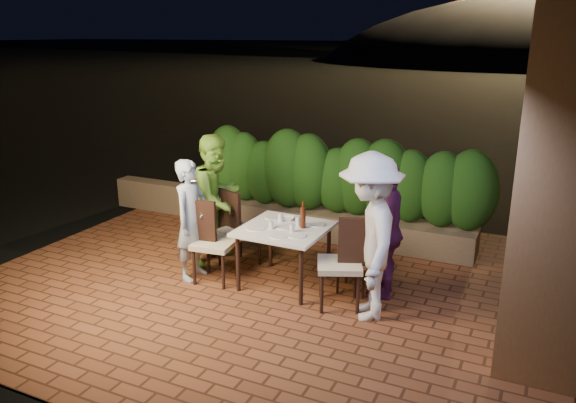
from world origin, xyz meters
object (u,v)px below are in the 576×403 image
Objects in this scene: chair_left_back at (239,230)px; chair_right_back at (355,258)px; chair_left_front at (215,242)px; parapet_lamp at (194,183)px; diner_green at (217,199)px; dining_table at (285,256)px; diner_blue at (192,220)px; diner_purple at (387,230)px; chair_right_front at (340,263)px; beer_bottle at (303,215)px; bowl at (288,218)px; diner_white at (370,237)px.

chair_right_back is (1.65, -0.08, -0.08)m from chair_left_back.
chair_left_front is 7.44× the size of parapet_lamp.
dining_table is at bearing -98.13° from diner_green.
diner_purple is (2.34, 0.57, 0.04)m from diner_blue.
chair_right_front reaches higher than chair_right_back.
dining_table is 0.65× the size of diner_blue.
chair_right_front is (1.64, 0.03, 0.01)m from chair_left_front.
diner_purple reaches higher than chair_left_front.
diner_green is 2.09m from parapet_lamp.
diner_purple reaches higher than chair_right_front.
beer_bottle is at bearing -90.70° from diner_purple.
beer_bottle is at bearing 11.96° from chair_left_front.
diner_purple is at bearing 8.13° from chair_left_front.
parapet_lamp is at bearing 156.94° from chair_left_back.
beer_bottle is 0.32× the size of chair_right_front.
beer_bottle is at bearing -92.68° from diner_green.
parapet_lamp is (-1.77, 1.54, 0.07)m from chair_left_back.
beer_bottle is 2.42× the size of parapet_lamp.
chair_left_front is at bearing -22.16° from chair_right_front.
bowl is (-0.08, 0.27, 0.40)m from dining_table.
chair_right_back is (0.84, 0.20, 0.04)m from dining_table.
diner_white reaches higher than beer_bottle.
chair_left_back is 1.19× the size of chair_right_back.
parapet_lamp is at bearing 148.13° from bowl.
bowl is 0.21× the size of chair_right_back.
diner_green is (-0.33, 0.60, 0.35)m from chair_left_front.
chair_left_front is (-1.04, -0.36, -0.40)m from beer_bottle.
chair_left_front is 2.74m from parapet_lamp.
beer_bottle reaches higher than chair_left_back.
chair_left_back is at bearing 160.55° from dining_table.
chair_left_front is at bearing -161.59° from dining_table.
diner_blue is at bearing -165.25° from dining_table.
chair_left_back reaches higher than chair_right_back.
chair_right_front is 3.97m from parapet_lamp.
chair_left_front is 0.56m from chair_left_back.
dining_table is 1.30m from diner_purple.
diner_white is (2.33, -0.66, 0.05)m from diner_green.
dining_table is 0.58× the size of diner_green.
diner_white is at bearing -23.22° from beer_bottle.
chair_right_back is (0.93, -0.06, -0.35)m from bowl.
diner_green is 12.51× the size of parapet_lamp.
chair_right_front is at bearing -28.44° from beer_bottle.
bowl is at bearing 107.15° from dining_table.
diner_green is at bearing 169.78° from beer_bottle.
chair_left_front is 0.68× the size of diner_blue.
chair_right_front is (0.89, -0.51, -0.24)m from bowl.
diner_green is (-1.37, 0.25, -0.04)m from beer_bottle.
chair_left_back is 0.94× the size of chair_right_front.
chair_right_front is 0.54m from diner_white.
bowl is 0.16× the size of chair_right_front.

